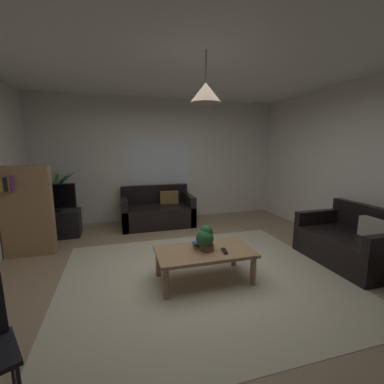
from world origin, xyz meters
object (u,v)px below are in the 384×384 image
Objects in this scene: remote_on_table_0 at (224,251)px; bookshelf_corner at (27,211)px; book_on_table_1 at (200,245)px; potted_plant_on_table at (205,238)px; tv at (52,198)px; book_on_table_2 at (199,243)px; potted_palm_corner at (57,201)px; couch_right_side at (351,244)px; tv_stand at (55,224)px; coffee_table at (204,254)px; book_on_table_0 at (199,247)px; pendant_lamp at (206,93)px; couch_under_window at (158,212)px.

bookshelf_corner is at bearing 156.33° from remote_on_table_0.
book_on_table_1 is 2.74m from bookshelf_corner.
tv reaches higher than potted_plant_on_table.
book_on_table_2 is 3.41m from potted_palm_corner.
couch_right_side reaches higher than tv_stand.
remote_on_table_0 is 0.50× the size of potted_plant_on_table.
book_on_table_1 is (-2.26, 0.20, 0.17)m from couch_right_side.
coffee_table is 0.16m from book_on_table_2.
remote_on_table_0 is at bearing -39.23° from book_on_table_0.
book_on_table_1 is at bearing 108.46° from coffee_table.
potted_palm_corner is 2.24× the size of pendant_lamp.
remote_on_table_0 is at bearing -28.56° from pendant_lamp.
potted_palm_corner is at bearing 138.82° from remote_on_table_0.
book_on_table_1 is at bearing -50.75° from potted_palm_corner.
couch_under_window is at bearing 94.76° from potted_plant_on_table.
tv_stand is at bearing -118.53° from couch_right_side.
coffee_table is 0.12m from book_on_table_0.
couch_right_side is 2.28m from book_on_table_0.
tv_stand is at bearing 134.18° from book_on_table_2.
couch_right_side is at bearing -4.99° from book_on_table_2.
coffee_table is 10.82× the size of book_on_table_1.
couch_right_side is at bearing -28.32° from tv.
potted_plant_on_table is at bearing -62.73° from book_on_table_0.
couch_under_window is 3.25m from pendant_lamp.
book_on_table_0 is 3.07m from tv_stand.
pendant_lamp reaches higher than remote_on_table_0.
remote_on_table_0 is (0.26, -0.22, -0.00)m from book_on_table_0.
potted_plant_on_table reaches higher than book_on_table_2.
potted_palm_corner reaches higher than tv_stand.
tv_stand reaches higher than remote_on_table_0.
couch_right_side reaches higher than book_on_table_2.
coffee_table is 1.34× the size of tv_stand.
pendant_lamp is at bearing -71.54° from book_on_table_1.
couch_right_side is at bearing -2.51° from potted_plant_on_table.
potted_plant_on_table is at bearing -32.63° from bookshelf_corner.
book_on_table_0 is 0.19× the size of tv.
book_on_table_2 is 0.12× the size of potted_palm_corner.
potted_palm_corner is at bearing 92.14° from tv.
coffee_table is at bearing -46.51° from tv_stand.
tv is (-2.40, 2.39, 0.35)m from remote_on_table_0.
book_on_table_2 is 0.27× the size of pendant_lamp.
coffee_table is at bearing 154.31° from potted_plant_on_table.
book_on_table_1 is at bearing 3.97° from book_on_table_0.
couch_under_window reaches higher than book_on_table_2.
pendant_lamp is at bearing -85.46° from couch_under_window.
tv reaches higher than book_on_table_0.
book_on_table_0 is (-2.27, 0.20, 0.14)m from couch_right_side.
book_on_table_2 reaches higher than remote_on_table_0.
tv_stand reaches higher than coffee_table.
couch_right_side is 3.00m from pendant_lamp.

